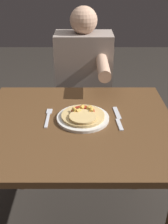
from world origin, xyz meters
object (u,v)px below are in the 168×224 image
at_px(person_diner, 85,81).
at_px(pizza, 84,115).
at_px(fork, 49,116).
at_px(plate, 84,118).
at_px(dining_table, 78,145).
at_px(knife, 119,118).

bearing_deg(person_diner, pizza, -90.47).
bearing_deg(fork, plate, -7.05).
height_order(pizza, fork, pizza).
xyz_separation_m(dining_table, fork, (-0.14, 0.04, 0.14)).
bearing_deg(plate, person_diner, 89.47).
xyz_separation_m(plate, knife, (0.17, 0.00, -0.00)).
height_order(dining_table, fork, fork).
xyz_separation_m(pizza, fork, (-0.17, 0.02, -0.02)).
distance_m(dining_table, pizza, 0.17).
relative_size(pizza, fork, 1.18).
distance_m(dining_table, knife, 0.25).
bearing_deg(fork, dining_table, -17.67).
height_order(plate, pizza, pizza).
bearing_deg(plate, dining_table, -141.16).
relative_size(plate, pizza, 1.22).
bearing_deg(fork, knife, -2.96).
bearing_deg(knife, plate, -178.84).
distance_m(pizza, person_diner, 0.61).
xyz_separation_m(pizza, knife, (0.17, 0.01, -0.02)).
bearing_deg(fork, person_diner, 73.23).
xyz_separation_m(plate, fork, (-0.17, 0.02, -0.00)).
bearing_deg(knife, person_diner, 105.32).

